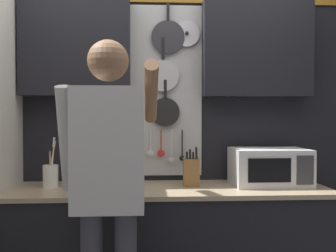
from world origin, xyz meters
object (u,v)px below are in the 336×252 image
object	(u,v)px
knife_block	(191,172)
utensil_crock	(51,174)
microwave	(269,167)
person	(109,174)

from	to	relation	value
knife_block	utensil_crock	size ratio (longest dim) A/B	0.80
microwave	knife_block	size ratio (longest dim) A/B	1.90
person	microwave	bearing A→B (deg)	29.59
person	utensil_crock	bearing A→B (deg)	126.97
microwave	person	distance (m)	1.24
utensil_crock	person	bearing A→B (deg)	-53.03
knife_block	microwave	bearing A→B (deg)	-0.09
microwave	utensil_crock	bearing A→B (deg)	179.96
microwave	knife_block	bearing A→B (deg)	179.91
knife_block	utensil_crock	world-z (taller)	utensil_crock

